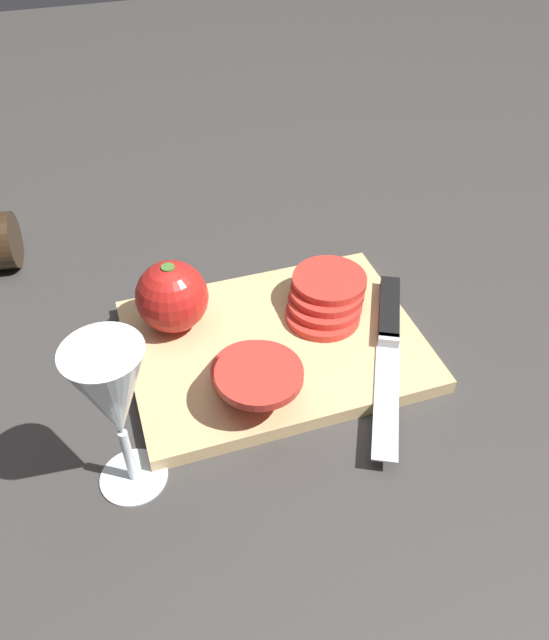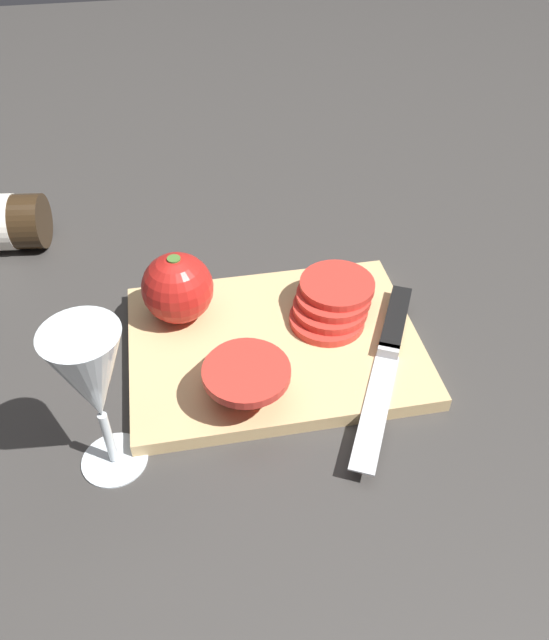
# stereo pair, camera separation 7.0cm
# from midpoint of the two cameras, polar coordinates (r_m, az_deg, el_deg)

# --- Properties ---
(ground_plane) EXTENTS (3.00, 3.00, 0.00)m
(ground_plane) POSITION_cam_midpoint_polar(r_m,az_deg,el_deg) (0.72, -3.54, -3.76)
(ground_plane) COLOR #383533
(cutting_board) EXTENTS (0.33, 0.25, 0.02)m
(cutting_board) POSITION_cam_midpoint_polar(r_m,az_deg,el_deg) (0.73, -2.76, -2.40)
(cutting_board) COLOR tan
(cutting_board) RESTS_ON ground_plane
(wine_glass) EXTENTS (0.07, 0.07, 0.17)m
(wine_glass) POSITION_cam_midpoint_polar(r_m,az_deg,el_deg) (0.56, -18.07, -7.09)
(wine_glass) COLOR silver
(wine_glass) RESTS_ON ground_plane
(whole_tomato) EXTENTS (0.08, 0.08, 0.09)m
(whole_tomato) POSITION_cam_midpoint_polar(r_m,az_deg,el_deg) (0.73, -12.10, 2.00)
(whole_tomato) COLOR red
(whole_tomato) RESTS_ON cutting_board
(knife) EXTENTS (0.15, 0.25, 0.01)m
(knife) POSITION_cam_midpoint_polar(r_m,az_deg,el_deg) (0.73, 7.75, -0.62)
(knife) COLOR silver
(knife) RESTS_ON cutting_board
(tomato_slice_stack_near) EXTENTS (0.11, 0.12, 0.04)m
(tomato_slice_stack_near) POSITION_cam_midpoint_polar(r_m,az_deg,el_deg) (0.75, 2.08, 1.98)
(tomato_slice_stack_near) COLOR red
(tomato_slice_stack_near) RESTS_ON cutting_board
(tomato_slice_stack_far) EXTENTS (0.09, 0.13, 0.05)m
(tomato_slice_stack_far) POSITION_cam_midpoint_polar(r_m,az_deg,el_deg) (0.65, -4.85, -5.00)
(tomato_slice_stack_far) COLOR red
(tomato_slice_stack_far) RESTS_ON cutting_board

